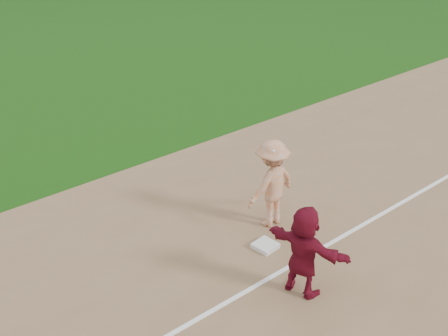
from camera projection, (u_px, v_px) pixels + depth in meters
ground at (269, 246)px, 12.06m from camera, size 160.00×160.00×0.00m
foul_line at (296, 263)px, 11.51m from camera, size 60.00×0.10×0.01m
first_base at (265, 246)px, 11.96m from camera, size 0.50×0.50×0.10m
base_runner at (304, 251)px, 10.33m from camera, size 0.89×1.79×1.85m
first_base_play at (271, 184)px, 12.36m from camera, size 1.37×0.84×2.12m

